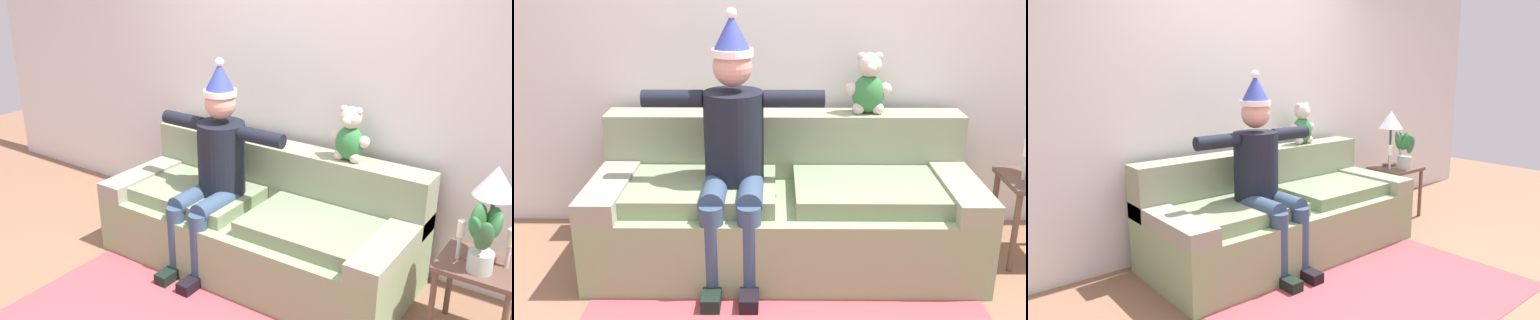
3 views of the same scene
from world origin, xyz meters
The scene contains 4 objects.
back_wall centered at (0.00, 1.55, 1.35)m, with size 7.00×0.10×2.70m, color silver.
couch centered at (0.00, 1.00, 0.32)m, with size 2.24×0.95×0.83m.
person_seated centered at (-0.29, 0.83, 0.76)m, with size 1.02×0.77×1.50m.
teddy_bear centered at (0.52, 1.30, 1.00)m, with size 0.29×0.17×0.38m.
Camera 2 is at (-0.06, -2.28, 1.77)m, focal length 41.38 mm.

